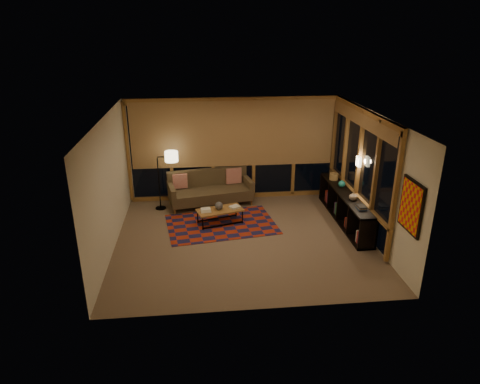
{
  "coord_description": "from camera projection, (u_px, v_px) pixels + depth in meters",
  "views": [
    {
      "loc": [
        -0.94,
        -8.3,
        4.39
      ],
      "look_at": [
        -0.06,
        0.13,
        1.06
      ],
      "focal_mm": 32.0,
      "sensor_mm": 36.0,
      "label": 1
    }
  ],
  "objects": [
    {
      "name": "wall_art",
      "position": [
        411.0,
        206.0,
        7.4
      ],
      "size": [
        0.06,
        0.74,
        0.94
      ],
      "primitive_type": null,
      "color": "red",
      "rests_on": "walls"
    },
    {
      "name": "window_wall_back",
      "position": [
        233.0,
        149.0,
        11.14
      ],
      "size": [
        5.3,
        0.16,
        2.6
      ],
      "primitive_type": null,
      "color": "olive",
      "rests_on": "walls"
    },
    {
      "name": "ceramic_pot",
      "position": [
        219.0,
        206.0,
        9.96
      ],
      "size": [
        0.23,
        0.23,
        0.19
      ],
      "primitive_type": "sphere",
      "rotation": [
        0.0,
        0.0,
        0.24
      ],
      "color": "#282829",
      "rests_on": "coffee_table"
    },
    {
      "name": "walls",
      "position": [
        244.0,
        181.0,
        8.89
      ],
      "size": [
        5.51,
        5.01,
        2.7
      ],
      "color": "beige",
      "rests_on": "floor"
    },
    {
      "name": "sofa",
      "position": [
        210.0,
        189.0,
        11.01
      ],
      "size": [
        2.23,
        1.24,
        0.86
      ],
      "primitive_type": null,
      "rotation": [
        0.0,
        0.0,
        0.19
      ],
      "color": "brown",
      "rests_on": "floor"
    },
    {
      "name": "vase",
      "position": [
        353.0,
        196.0,
        9.53
      ],
      "size": [
        0.23,
        0.23,
        0.19
      ],
      "primitive_type": "imported",
      "rotation": [
        0.0,
        0.0,
        -0.28
      ],
      "color": "tan",
      "rests_on": "bookshelf"
    },
    {
      "name": "basket",
      "position": [
        334.0,
        176.0,
        10.78
      ],
      "size": [
        0.22,
        0.22,
        0.16
      ],
      "primitive_type": "cylinder",
      "rotation": [
        0.0,
        0.0,
        -0.03
      ],
      "color": "#A07D40",
      "rests_on": "bookshelf"
    },
    {
      "name": "window_wall_right",
      "position": [
        358.0,
        168.0,
        9.7
      ],
      "size": [
        0.16,
        3.7,
        2.6
      ],
      "primitive_type": null,
      "color": "olive",
      "rests_on": "walls"
    },
    {
      "name": "floor_lamp",
      "position": [
        159.0,
        181.0,
        10.66
      ],
      "size": [
        0.51,
        0.34,
        1.5
      ],
      "primitive_type": null,
      "rotation": [
        0.0,
        0.0,
        0.03
      ],
      "color": "black",
      "rests_on": "floor"
    },
    {
      "name": "bookshelf",
      "position": [
        345.0,
        207.0,
        10.1
      ],
      "size": [
        0.4,
        2.91,
        0.73
      ],
      "primitive_type": null,
      "color": "black",
      "rests_on": "floor"
    },
    {
      "name": "wall_sconce",
      "position": [
        359.0,
        162.0,
        9.48
      ],
      "size": [
        0.12,
        0.18,
        0.22
      ],
      "primitive_type": null,
      "color": "#F9E8AF",
      "rests_on": "walls"
    },
    {
      "name": "coffee_table",
      "position": [
        220.0,
        216.0,
        10.05
      ],
      "size": [
        1.15,
        0.76,
        0.35
      ],
      "primitive_type": null,
      "rotation": [
        0.0,
        0.0,
        0.28
      ],
      "color": "olive",
      "rests_on": "floor"
    },
    {
      "name": "book_stack_a",
      "position": [
        206.0,
        210.0,
        9.87
      ],
      "size": [
        0.26,
        0.22,
        0.07
      ],
      "primitive_type": null,
      "rotation": [
        0.0,
        0.0,
        0.1
      ],
      "color": "#EDE7CC",
      "rests_on": "coffee_table"
    },
    {
      "name": "pillow_left",
      "position": [
        180.0,
        182.0,
        10.95
      ],
      "size": [
        0.38,
        0.16,
        0.37
      ],
      "primitive_type": null,
      "rotation": [
        0.0,
        0.0,
        0.09
      ],
      "color": "red",
      "rests_on": "sofa"
    },
    {
      "name": "area_rug",
      "position": [
        221.0,
        224.0,
        10.05
      ],
      "size": [
        2.7,
        2.0,
        0.01
      ],
      "primitive_type": "cube",
      "rotation": [
        0.0,
        0.0,
        0.14
      ],
      "color": "#A22911",
      "rests_on": "floor"
    },
    {
      "name": "ceiling",
      "position": [
        244.0,
        117.0,
        8.39
      ],
      "size": [
        5.5,
        5.0,
        0.01
      ],
      "primitive_type": "cube",
      "color": "white",
      "rests_on": "walls"
    },
    {
      "name": "pillow_right",
      "position": [
        233.0,
        176.0,
        11.34
      ],
      "size": [
        0.43,
        0.21,
        0.41
      ],
      "primitive_type": null,
      "rotation": [
        0.0,
        0.0,
        0.18
      ],
      "color": "red",
      "rests_on": "sofa"
    },
    {
      "name": "floor",
      "position": [
        243.0,
        239.0,
        9.38
      ],
      "size": [
        5.5,
        5.0,
        0.01
      ],
      "primitive_type": "cube",
      "color": "#7B694F",
      "rests_on": "ground"
    },
    {
      "name": "teal_bowl",
      "position": [
        342.0,
        184.0,
        10.27
      ],
      "size": [
        0.2,
        0.2,
        0.17
      ],
      "primitive_type": "sphere",
      "rotation": [
        0.0,
        0.0,
        0.19
      ],
      "color": "#17645A",
      "rests_on": "bookshelf"
    },
    {
      "name": "shelf_book_stack",
      "position": [
        361.0,
        207.0,
        9.07
      ],
      "size": [
        0.23,
        0.29,
        0.08
      ],
      "primitive_type": null,
      "rotation": [
        0.0,
        0.0,
        -0.2
      ],
      "color": "#EDE7CC",
      "rests_on": "bookshelf"
    },
    {
      "name": "book_stack_b",
      "position": [
        235.0,
        207.0,
        10.09
      ],
      "size": [
        0.29,
        0.28,
        0.05
      ],
      "primitive_type": null,
      "rotation": [
        0.0,
        0.0,
        0.57
      ],
      "color": "#EDE7CC",
      "rests_on": "coffee_table"
    }
  ]
}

